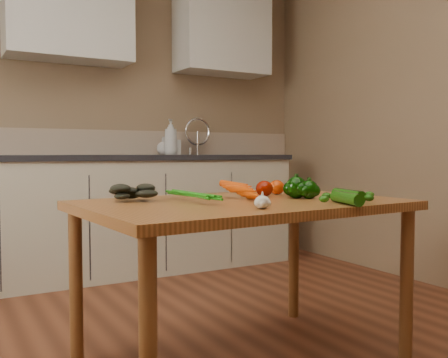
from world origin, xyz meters
TOP-DOWN VIEW (x-y plane):
  - room at (0.00, 0.17)m, footprint 4.04×5.04m
  - counter_run at (0.21, 2.19)m, footprint 2.84×0.64m
  - upper_cabinets at (0.51, 2.32)m, footprint 2.15×0.35m
  - table at (0.16, 0.31)m, footprint 1.37×0.93m
  - soap_bottle_a at (0.70, 2.29)m, footprint 0.16×0.16m
  - soap_bottle_b at (0.73, 2.30)m, footprint 0.10×0.11m
  - soap_bottle_c at (0.66, 2.35)m, footprint 0.17×0.17m
  - carrot_bunch at (0.12, 0.37)m, footprint 0.26×0.20m
  - leafy_greens at (-0.24, 0.53)m, footprint 0.19×0.17m
  - garlic_bulb at (0.06, 0.01)m, footprint 0.06×0.06m
  - pepper_a at (0.43, 0.29)m, footprint 0.10×0.10m
  - pepper_b at (0.50, 0.39)m, footprint 0.08×0.08m
  - pepper_c at (0.47, 0.25)m, footprint 0.08×0.08m
  - tomato_a at (0.36, 0.43)m, footprint 0.08×0.08m
  - tomato_b at (0.48, 0.51)m, footprint 0.08×0.08m
  - tomato_c at (0.56, 0.47)m, footprint 0.06×0.06m
  - zucchini_a at (0.54, 0.08)m, footprint 0.10×0.21m
  - zucchini_b at (0.44, -0.02)m, footprint 0.10×0.20m

SIDE VIEW (x-z plane):
  - counter_run at x=0.21m, z-range -0.11..1.03m
  - table at x=0.16m, z-range 0.28..0.99m
  - zucchini_b at x=0.44m, z-range 0.71..0.76m
  - garlic_bulb at x=0.06m, z-range 0.71..0.76m
  - zucchini_a at x=0.54m, z-range 0.71..0.76m
  - tomato_c at x=0.56m, z-range 0.71..0.77m
  - carrot_bunch at x=0.12m, z-range 0.71..0.78m
  - tomato_b at x=0.48m, z-range 0.71..0.78m
  - tomato_a at x=0.36m, z-range 0.71..0.79m
  - pepper_b at x=0.50m, z-range 0.71..0.79m
  - pepper_c at x=0.47m, z-range 0.71..0.79m
  - leafy_greens at x=-0.24m, z-range 0.71..0.81m
  - pepper_a at x=0.43m, z-range 0.71..0.81m
  - soap_bottle_c at x=0.66m, z-range 0.90..1.05m
  - soap_bottle_b at x=0.73m, z-range 0.90..1.08m
  - soap_bottle_a at x=0.70m, z-range 0.90..1.19m
  - room at x=0.00m, z-range -0.07..2.57m
  - upper_cabinets at x=0.51m, z-range 1.60..2.30m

